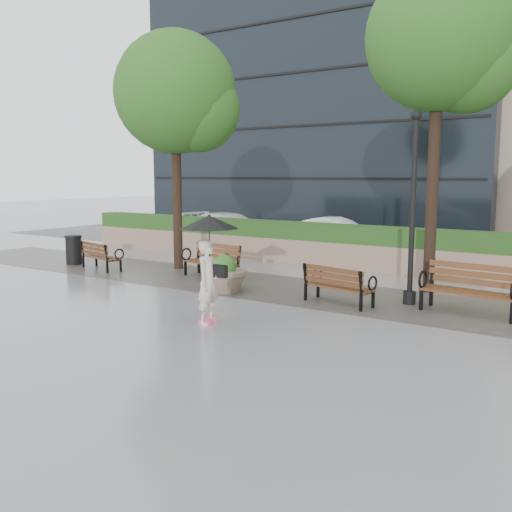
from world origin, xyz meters
The scene contains 17 objects.
ground centered at (0.00, 0.00, 0.00)m, with size 100.00×100.00×0.00m, color gray.
cobble_strip centered at (0.00, 3.00, 0.01)m, with size 28.00×3.20×0.01m, color #383330.
hedge_wall centered at (0.00, 7.00, 0.66)m, with size 24.00×0.80×1.35m.
asphalt_street centered at (0.00, 11.00, 0.00)m, with size 40.00×7.00×0.00m, color black.
bldg_glass centered at (-9.00, 22.00, 12.50)m, with size 20.00×10.00×25.00m, color black.
bench_0 centered at (-7.30, 2.43, 0.25)m, with size 1.68×0.97×0.85m.
bench_1 centered at (-3.61, 3.20, 0.29)m, with size 1.89×1.04×0.96m.
bench_2 centered at (0.82, 2.18, 0.26)m, with size 1.72×0.96×0.87m.
bench_3 centered at (3.50, 2.85, 0.31)m, with size 2.02×0.96×1.05m.
planter_left centered at (-2.14, 1.86, 0.37)m, with size 1.14×1.14×0.96m.
trash_bin centered at (-8.85, 2.64, 0.45)m, with size 0.54×0.54×0.90m, color black.
lamppost centered at (2.14, 3.10, 1.90)m, with size 0.28×0.28×4.30m.
tree_0 centered at (-5.31, 3.98, 5.18)m, with size 3.69×3.63×7.14m.
tree_1 centered at (2.23, 4.79, 5.94)m, with size 3.54×3.46×7.84m.
car_left centered at (-7.65, 9.60, 0.66)m, with size 1.86×4.58×1.33m, color silver.
car_right centered at (-3.23, 10.47, 0.63)m, with size 1.34×3.85×1.27m, color silver.
pedestrian centered at (-0.59, -0.70, 1.29)m, with size 1.15×1.15×2.12m.
Camera 1 is at (6.27, -9.30, 2.91)m, focal length 40.00 mm.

